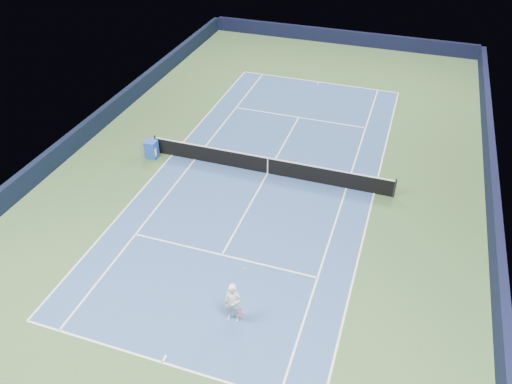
% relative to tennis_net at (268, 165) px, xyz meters
% --- Properties ---
extents(ground, '(40.00, 40.00, 0.00)m').
position_rel_tennis_net_xyz_m(ground, '(0.00, 0.00, -0.50)').
color(ground, '#35532D').
rests_on(ground, ground).
extents(wall_far, '(22.00, 0.35, 1.10)m').
position_rel_tennis_net_xyz_m(wall_far, '(0.00, 19.82, 0.05)').
color(wall_far, black).
rests_on(wall_far, ground).
extents(wall_right, '(0.35, 40.00, 1.10)m').
position_rel_tennis_net_xyz_m(wall_right, '(10.82, 0.00, 0.05)').
color(wall_right, black).
rests_on(wall_right, ground).
extents(wall_left, '(0.35, 40.00, 1.10)m').
position_rel_tennis_net_xyz_m(wall_left, '(-10.82, 0.00, 0.05)').
color(wall_left, black).
rests_on(wall_left, ground).
extents(court_surface, '(10.97, 23.77, 0.01)m').
position_rel_tennis_net_xyz_m(court_surface, '(0.00, 0.00, -0.50)').
color(court_surface, '#2D4A7F').
rests_on(court_surface, ground).
extents(baseline_far, '(10.97, 0.08, 0.00)m').
position_rel_tennis_net_xyz_m(baseline_far, '(0.00, 11.88, -0.50)').
color(baseline_far, white).
rests_on(baseline_far, ground).
extents(baseline_near, '(10.97, 0.08, 0.00)m').
position_rel_tennis_net_xyz_m(baseline_near, '(0.00, -11.88, -0.50)').
color(baseline_near, white).
rests_on(baseline_near, ground).
extents(sideline_doubles_right, '(0.08, 23.77, 0.00)m').
position_rel_tennis_net_xyz_m(sideline_doubles_right, '(5.49, 0.00, -0.50)').
color(sideline_doubles_right, white).
rests_on(sideline_doubles_right, ground).
extents(sideline_doubles_left, '(0.08, 23.77, 0.00)m').
position_rel_tennis_net_xyz_m(sideline_doubles_left, '(-5.49, 0.00, -0.50)').
color(sideline_doubles_left, white).
rests_on(sideline_doubles_left, ground).
extents(sideline_singles_right, '(0.08, 23.77, 0.00)m').
position_rel_tennis_net_xyz_m(sideline_singles_right, '(4.12, 0.00, -0.50)').
color(sideline_singles_right, white).
rests_on(sideline_singles_right, ground).
extents(sideline_singles_left, '(0.08, 23.77, 0.00)m').
position_rel_tennis_net_xyz_m(sideline_singles_left, '(-4.12, 0.00, -0.50)').
color(sideline_singles_left, white).
rests_on(sideline_singles_left, ground).
extents(service_line_far, '(8.23, 0.08, 0.00)m').
position_rel_tennis_net_xyz_m(service_line_far, '(0.00, 6.40, -0.50)').
color(service_line_far, white).
rests_on(service_line_far, ground).
extents(service_line_near, '(8.23, 0.08, 0.00)m').
position_rel_tennis_net_xyz_m(service_line_near, '(0.00, -6.40, -0.50)').
color(service_line_near, white).
rests_on(service_line_near, ground).
extents(center_service_line, '(0.08, 12.80, 0.00)m').
position_rel_tennis_net_xyz_m(center_service_line, '(0.00, 0.00, -0.50)').
color(center_service_line, white).
rests_on(center_service_line, ground).
extents(center_mark_far, '(0.08, 0.30, 0.00)m').
position_rel_tennis_net_xyz_m(center_mark_far, '(0.00, 11.73, -0.50)').
color(center_mark_far, white).
rests_on(center_mark_far, ground).
extents(center_mark_near, '(0.08, 0.30, 0.00)m').
position_rel_tennis_net_xyz_m(center_mark_near, '(0.00, -11.73, -0.50)').
color(center_mark_near, white).
rests_on(center_mark_near, ground).
extents(tennis_net, '(12.90, 0.10, 1.07)m').
position_rel_tennis_net_xyz_m(tennis_net, '(0.00, 0.00, 0.00)').
color(tennis_net, black).
rests_on(tennis_net, ground).
extents(sponsor_cube, '(0.65, 0.57, 0.99)m').
position_rel_tennis_net_xyz_m(sponsor_cube, '(-6.40, -0.51, -0.01)').
color(sponsor_cube, blue).
rests_on(sponsor_cube, ground).
extents(tennis_player, '(0.81, 1.26, 1.75)m').
position_rel_tennis_net_xyz_m(tennis_player, '(1.66, -9.40, 0.37)').
color(tennis_player, silver).
rests_on(tennis_player, ground).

